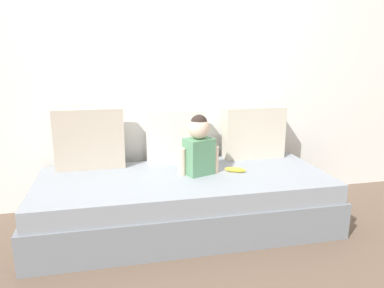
% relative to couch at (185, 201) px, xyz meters
% --- Properties ---
extents(ground_plane, '(12.00, 12.00, 0.00)m').
position_rel_couch_xyz_m(ground_plane, '(0.00, 0.00, -0.21)').
color(ground_plane, brown).
extents(back_wall, '(5.49, 0.10, 2.48)m').
position_rel_couch_xyz_m(back_wall, '(0.00, 0.60, 1.03)').
color(back_wall, white).
rests_on(back_wall, ground).
extents(couch, '(2.29, 0.95, 0.42)m').
position_rel_couch_xyz_m(couch, '(0.00, 0.00, 0.00)').
color(couch, gray).
rests_on(couch, ground).
extents(throw_pillow_left, '(0.55, 0.16, 0.49)m').
position_rel_couch_xyz_m(throw_pillow_left, '(-0.71, 0.37, 0.46)').
color(throw_pillow_left, '#C1B29E').
rests_on(throw_pillow_left, couch).
extents(throw_pillow_center, '(0.49, 0.16, 0.45)m').
position_rel_couch_xyz_m(throw_pillow_center, '(0.00, 0.37, 0.44)').
color(throw_pillow_center, silver).
rests_on(throw_pillow_center, couch).
extents(throw_pillow_right, '(0.54, 0.16, 0.46)m').
position_rel_couch_xyz_m(throw_pillow_right, '(0.71, 0.37, 0.44)').
color(throw_pillow_right, beige).
rests_on(throw_pillow_right, couch).
extents(toddler, '(0.32, 0.22, 0.47)m').
position_rel_couch_xyz_m(toddler, '(0.12, 0.03, 0.45)').
color(toddler, '#568E66').
rests_on(toddler, couch).
extents(banana, '(0.17, 0.12, 0.04)m').
position_rel_couch_xyz_m(banana, '(0.41, -0.00, 0.23)').
color(banana, yellow).
rests_on(banana, couch).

